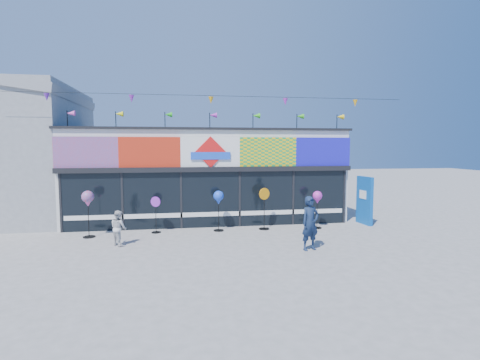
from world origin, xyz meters
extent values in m
plane|color=slate|center=(0.00, 0.00, 0.00)|extent=(80.00, 80.00, 0.00)
cube|color=silver|center=(0.00, 6.00, 2.00)|extent=(12.00, 5.00, 4.00)
cube|color=black|center=(0.00, 3.44, 1.15)|extent=(11.60, 0.12, 2.30)
cube|color=black|center=(0.00, 3.40, 2.40)|extent=(12.00, 0.30, 0.20)
cube|color=white|center=(0.00, 3.41, 0.55)|extent=(11.40, 0.10, 0.18)
cube|color=black|center=(0.00, 6.00, 4.05)|extent=(12.20, 5.20, 0.10)
cube|color=black|center=(-5.80, 3.43, 1.15)|extent=(0.08, 0.14, 2.30)
cube|color=black|center=(-3.50, 3.43, 1.15)|extent=(0.08, 0.14, 2.30)
cube|color=black|center=(-1.20, 3.43, 1.15)|extent=(0.08, 0.14, 2.30)
cube|color=black|center=(1.20, 3.43, 1.15)|extent=(0.08, 0.14, 2.30)
cube|color=black|center=(3.50, 3.43, 1.15)|extent=(0.08, 0.14, 2.30)
cube|color=black|center=(5.80, 3.43, 1.15)|extent=(0.08, 0.14, 2.30)
cube|color=red|center=(-4.80, 3.42, 3.10)|extent=(2.40, 0.08, 1.20)
cube|color=red|center=(-2.40, 3.42, 3.10)|extent=(2.40, 0.08, 1.20)
cube|color=white|center=(0.00, 3.42, 3.10)|extent=(2.40, 0.08, 1.20)
cube|color=yellow|center=(2.40, 3.42, 3.10)|extent=(2.40, 0.08, 1.20)
cube|color=#1A17C4|center=(4.80, 3.42, 3.10)|extent=(2.40, 0.08, 1.20)
cube|color=red|center=(0.00, 3.36, 3.10)|extent=(1.27, 0.06, 1.27)
cube|color=blue|center=(0.00, 3.34, 2.95)|extent=(1.60, 0.05, 0.30)
cube|color=#BEDC12|center=(-4.11, 3.48, 0.93)|extent=(0.78, 0.03, 0.78)
cube|color=#1B88EC|center=(-2.94, 3.48, 1.23)|extent=(0.92, 0.03, 0.92)
cube|color=#E64CA4|center=(-1.76, 3.48, 1.55)|extent=(0.78, 0.03, 0.78)
cube|color=#EB4EC7|center=(-0.59, 3.48, 0.95)|extent=(0.92, 0.03, 0.92)
cube|color=#FFAF15|center=(0.59, 3.48, 1.19)|extent=(0.78, 0.03, 0.78)
cube|color=#BE29C1|center=(1.76, 3.48, 1.45)|extent=(0.92, 0.03, 0.92)
cube|color=purple|center=(2.94, 3.48, 1.08)|extent=(0.78, 0.03, 0.78)
cube|color=red|center=(4.11, 3.48, 1.34)|extent=(0.92, 0.03, 0.92)
cylinder|color=black|center=(-5.50, 3.65, 4.35)|extent=(0.03, 0.03, 0.70)
cone|color=#E84DBD|center=(-5.36, 3.65, 4.60)|extent=(0.30, 0.22, 0.22)
cylinder|color=black|center=(-3.70, 3.65, 4.35)|extent=(0.03, 0.03, 0.70)
cone|color=yellow|center=(-3.56, 3.65, 4.60)|extent=(0.30, 0.22, 0.22)
cylinder|color=black|center=(-1.80, 3.65, 4.35)|extent=(0.03, 0.03, 0.70)
cone|color=#1AA519|center=(-1.66, 3.65, 4.60)|extent=(0.30, 0.22, 0.22)
cylinder|color=black|center=(0.00, 3.65, 4.35)|extent=(0.03, 0.03, 0.70)
cone|color=purple|center=(0.14, 3.65, 4.60)|extent=(0.30, 0.22, 0.22)
cylinder|color=black|center=(1.80, 3.65, 4.35)|extent=(0.03, 0.03, 0.70)
cone|color=green|center=(1.94, 3.65, 4.60)|extent=(0.30, 0.22, 0.22)
cylinder|color=black|center=(3.70, 3.65, 4.35)|extent=(0.03, 0.03, 0.70)
cone|color=green|center=(3.84, 3.65, 4.60)|extent=(0.30, 0.22, 0.22)
cylinder|color=black|center=(5.50, 3.65, 4.35)|extent=(0.03, 0.03, 0.70)
cone|color=yellow|center=(5.64, 3.65, 4.60)|extent=(0.30, 0.22, 0.22)
cylinder|color=black|center=(0.00, 3.00, 5.30)|extent=(16.00, 0.01, 0.01)
cone|color=purple|center=(-6.00, 3.00, 5.12)|extent=(0.20, 0.20, 0.28)
cone|color=purple|center=(-3.00, 3.00, 5.12)|extent=(0.20, 0.20, 0.28)
cone|color=#EFA714|center=(0.00, 3.00, 5.12)|extent=(0.20, 0.20, 0.28)
cone|color=#B729C3|center=(3.00, 3.00, 5.12)|extent=(0.20, 0.20, 0.28)
cone|color=#FFAE15|center=(6.00, 3.00, 5.12)|extent=(0.20, 0.20, 0.28)
cube|color=#0B4FA5|center=(6.56, 3.02, 1.02)|extent=(0.26, 1.03, 2.05)
cube|color=white|center=(6.48, 3.02, 1.28)|extent=(0.09, 0.46, 0.36)
cylinder|color=black|center=(-4.56, 2.40, 0.02)|extent=(0.44, 0.44, 0.03)
cylinder|color=black|center=(-4.56, 2.40, 0.74)|extent=(0.03, 0.03, 1.42)
sphere|color=#E24BA6|center=(-4.56, 2.40, 1.50)|extent=(0.44, 0.44, 0.44)
cone|color=#E24BA6|center=(-4.56, 2.40, 1.23)|extent=(0.22, 0.22, 0.20)
cylinder|color=black|center=(-2.18, 2.76, 0.01)|extent=(0.36, 0.36, 0.03)
cylinder|color=black|center=(-2.18, 2.76, 0.61)|extent=(0.02, 0.02, 1.17)
cylinder|color=purple|center=(-2.18, 2.76, 1.21)|extent=(0.38, 0.19, 0.39)
cylinder|color=black|center=(0.25, 2.70, 0.02)|extent=(0.40, 0.40, 0.03)
cylinder|color=black|center=(0.25, 2.70, 0.69)|extent=(0.02, 0.02, 1.31)
sphere|color=blue|center=(0.25, 2.70, 1.40)|extent=(0.40, 0.40, 0.40)
cone|color=blue|center=(0.25, 2.70, 1.14)|extent=(0.20, 0.20, 0.18)
cylinder|color=black|center=(2.08, 2.69, 0.02)|extent=(0.43, 0.43, 0.03)
cylinder|color=black|center=(2.08, 2.69, 0.72)|extent=(0.03, 0.03, 1.38)
cylinder|color=orange|center=(2.08, 2.69, 1.44)|extent=(0.45, 0.21, 0.47)
cylinder|color=black|center=(4.26, 2.54, 0.01)|extent=(0.39, 0.39, 0.03)
cylinder|color=black|center=(4.26, 2.54, 0.66)|extent=(0.02, 0.02, 1.26)
sphere|color=#BA27AD|center=(4.26, 2.54, 1.34)|extent=(0.39, 0.39, 0.39)
cone|color=#BA27AD|center=(4.26, 2.54, 1.09)|extent=(0.19, 0.19, 0.17)
imported|color=#152442|center=(2.87, -0.50, 0.87)|extent=(0.73, 0.59, 1.74)
imported|color=silver|center=(-3.30, 1.08, 0.60)|extent=(0.63, 0.66, 1.19)
camera|label=1|loc=(-1.23, -11.79, 3.32)|focal=28.00mm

